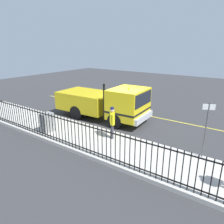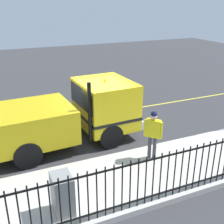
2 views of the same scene
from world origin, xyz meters
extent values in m
plane|color=#38383A|center=(0.00, 0.00, 0.00)|extent=(49.44, 49.44, 0.00)
cube|color=beige|center=(3.30, 0.00, 0.09)|extent=(2.94, 22.47, 0.18)
cube|color=yellow|center=(-2.28, 0.00, 0.00)|extent=(0.12, 20.23, 0.01)
cube|color=yellow|center=(-0.05, 0.33, 1.40)|extent=(2.57, 2.13, 1.83)
cube|color=black|center=(-0.05, 0.33, 1.80)|extent=(2.37, 2.17, 0.81)
cube|color=gold|center=(0.11, -3.07, 1.10)|extent=(2.66, 3.90, 1.23)
cube|color=silver|center=(-0.11, 1.41, 0.63)|extent=(2.36, 0.32, 0.36)
cube|color=black|center=(-0.05, 0.33, 0.99)|extent=(2.60, 2.16, 0.12)
cylinder|color=black|center=(-1.15, -0.03, 0.48)|extent=(0.35, 0.97, 0.96)
cylinder|color=black|center=(1.08, 0.08, 0.48)|extent=(0.35, 0.97, 0.96)
cylinder|color=black|center=(-1.00, -3.12, 0.48)|extent=(0.35, 0.97, 0.96)
cylinder|color=black|center=(1.23, -3.01, 0.48)|extent=(0.35, 0.97, 0.96)
sphere|color=orange|center=(-0.05, 0.33, 2.36)|extent=(0.12, 0.12, 0.12)
cylinder|color=black|center=(1.09, -0.72, 1.58)|extent=(0.14, 0.14, 2.20)
cube|color=yellow|center=(2.63, 0.96, 1.31)|extent=(0.51, 0.49, 0.61)
sphere|color=beige|center=(2.63, 0.96, 1.73)|extent=(0.23, 0.23, 0.23)
sphere|color=#14193F|center=(2.63, 0.96, 1.81)|extent=(0.22, 0.22, 0.22)
cylinder|color=#3F3F47|center=(2.70, 1.02, 0.59)|extent=(0.12, 0.12, 0.82)
cylinder|color=#3F3F47|center=(2.56, 0.90, 0.59)|extent=(0.12, 0.12, 0.82)
cylinder|color=yellow|center=(2.84, 1.14, 1.28)|extent=(0.09, 0.09, 0.58)
cylinder|color=yellow|center=(2.42, 0.78, 1.28)|extent=(0.09, 0.09, 0.58)
cylinder|color=black|center=(4.61, -3.87, 0.90)|extent=(0.04, 0.04, 1.44)
cylinder|color=black|center=(4.61, -3.64, 0.90)|extent=(0.04, 0.04, 1.44)
cylinder|color=black|center=(4.61, -3.41, 0.90)|extent=(0.04, 0.04, 1.44)
cylinder|color=black|center=(4.61, -3.18, 0.90)|extent=(0.04, 0.04, 1.44)
cylinder|color=black|center=(4.61, -2.96, 0.90)|extent=(0.04, 0.04, 1.44)
cylinder|color=black|center=(4.61, -2.73, 0.90)|extent=(0.04, 0.04, 1.44)
cylinder|color=black|center=(4.61, -2.50, 0.90)|extent=(0.04, 0.04, 1.44)
cylinder|color=black|center=(4.61, -2.27, 0.90)|extent=(0.04, 0.04, 1.44)
cylinder|color=black|center=(4.61, -2.05, 0.90)|extent=(0.04, 0.04, 1.44)
cylinder|color=black|center=(4.61, -1.82, 0.90)|extent=(0.04, 0.04, 1.44)
cylinder|color=black|center=(4.61, -1.59, 0.90)|extent=(0.04, 0.04, 1.44)
cylinder|color=black|center=(4.61, -1.36, 0.90)|extent=(0.04, 0.04, 1.44)
cylinder|color=black|center=(4.61, -1.14, 0.90)|extent=(0.04, 0.04, 1.44)
cylinder|color=black|center=(4.61, -0.91, 0.90)|extent=(0.04, 0.04, 1.44)
cylinder|color=black|center=(4.61, -0.68, 0.90)|extent=(0.04, 0.04, 1.44)
cylinder|color=black|center=(4.61, -0.45, 0.90)|extent=(0.04, 0.04, 1.44)
cylinder|color=black|center=(4.61, -0.23, 0.90)|extent=(0.04, 0.04, 1.44)
cylinder|color=black|center=(4.61, 0.00, 0.90)|extent=(0.04, 0.04, 1.44)
cylinder|color=black|center=(4.61, 0.23, 0.90)|extent=(0.04, 0.04, 1.44)
cylinder|color=black|center=(4.61, 0.45, 0.90)|extent=(0.04, 0.04, 1.44)
cylinder|color=black|center=(4.61, 0.68, 0.90)|extent=(0.04, 0.04, 1.44)
cylinder|color=black|center=(4.61, 0.91, 0.90)|extent=(0.04, 0.04, 1.44)
cylinder|color=black|center=(4.61, 1.14, 0.90)|extent=(0.04, 0.04, 1.44)
cylinder|color=black|center=(4.61, 1.36, 0.90)|extent=(0.04, 0.04, 1.44)
cylinder|color=black|center=(4.61, 1.59, 0.90)|extent=(0.04, 0.04, 1.44)
cylinder|color=black|center=(4.61, 1.82, 0.90)|extent=(0.04, 0.04, 1.44)
cylinder|color=black|center=(4.61, 2.05, 0.90)|extent=(0.04, 0.04, 1.44)
cube|color=black|center=(4.61, 0.00, 1.51)|extent=(0.04, 19.10, 0.04)
cube|color=black|center=(4.61, 0.00, 0.35)|extent=(0.04, 19.10, 0.04)
cube|color=gray|center=(4.04, -2.54, 0.73)|extent=(0.65, 0.49, 1.10)
camera|label=1|loc=(10.96, 6.80, 4.90)|focal=33.55mm
camera|label=2|loc=(9.94, -3.77, 5.31)|focal=45.49mm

